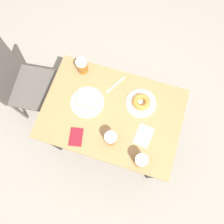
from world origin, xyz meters
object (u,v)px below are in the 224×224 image
Objects in this scene: plate_with_cake at (87,102)px; napkin_folded at (144,136)px; chair at (19,82)px; plate_with_donut at (141,102)px; beer_mug_center at (82,66)px; beer_mug_right at (141,161)px; beer_mug_left at (111,138)px; fork at (116,85)px; passport_near_edge at (76,137)px.

plate_with_cake is 1.51× the size of napkin_folded.
chair reaches higher than napkin_folded.
chair reaches higher than plate_with_donut.
chair is 4.07× the size of plate_with_donut.
beer_mug_center is 1.00× the size of beer_mug_right.
beer_mug_right is (-0.35, -1.12, 0.27)m from chair.
chair is at bearing 92.44° from plate_with_donut.
chair is 1.14m from napkin_folded.
beer_mug_left and beer_mug_right have the same top height.
beer_mug_left reaches higher than plate_with_donut.
napkin_folded is at bearing -160.06° from plate_with_donut.
beer_mug_right reaches higher than fork.
fork is (0.13, -0.81, 0.21)m from chair.
plate_with_cake is 1.68× the size of passport_near_edge.
passport_near_edge is (0.03, 0.46, -0.05)m from beer_mug_right.
plate_with_donut is at bearing 14.21° from beer_mug_right.
beer_mug_right is at bearing -165.79° from plate_with_donut.
beer_mug_center is at bearing 48.15° from beer_mug_right.
plate_with_cake is (-0.06, -0.66, 0.23)m from chair.
beer_mug_left reaches higher than passport_near_edge.
beer_mug_center reaches higher than napkin_folded.
beer_mug_center is at bearing -78.93° from chair.
beer_mug_right is (-0.29, -0.47, 0.04)m from plate_with_cake.
plate_with_donut reaches higher than napkin_folded.
fork is 0.48m from passport_near_edge.
passport_near_edge is at bearing 102.66° from beer_mug_left.
beer_mug_left is at bearing -130.87° from plate_with_cake.
beer_mug_left reaches higher than plate_with_cake.
passport_near_edge reaches higher than napkin_folded.
passport_near_edge is (-0.26, -0.01, -0.01)m from plate_with_cake.
chair is 0.70m from plate_with_cake.
plate_with_donut is (0.04, -1.02, 0.23)m from chair.
beer_mug_right is 0.72× the size of napkin_folded.
fork is (0.31, 0.29, -0.00)m from napkin_folded.
napkin_folded is 1.11× the size of passport_near_edge.
chair is at bearing 99.07° from fork.
fork is 1.15× the size of passport_near_edge.
beer_mug_center reaches higher than fork.
plate_with_cake is at bearing -102.41° from chair.
plate_with_cake is 0.26m from passport_near_edge.
plate_with_cake is at bearing 141.90° from fork.
beer_mug_left is 1.00× the size of beer_mug_center.
plate_with_donut is at bearing -104.99° from beer_mug_center.
beer_mug_right is 0.46m from passport_near_edge.
plate_with_cake reaches higher than fork.
passport_near_edge is at bearing 162.52° from fork.
fork is at bearing 12.40° from beer_mug_left.
chair reaches higher than passport_near_edge.
chair is 0.63m from beer_mug_center.
chair is 0.85m from fork.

